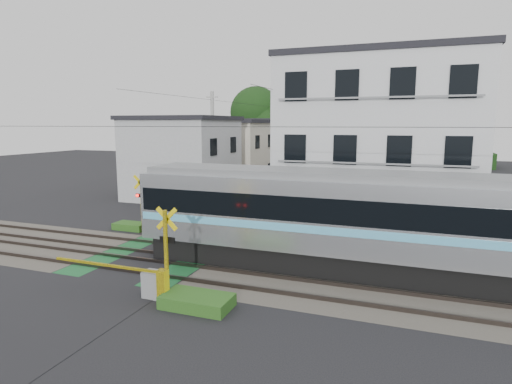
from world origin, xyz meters
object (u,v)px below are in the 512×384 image
at_px(pedestrian, 306,168).
at_px(crossing_signal_far, 150,220).
at_px(crossing_signal_near, 155,278).
at_px(apartment_block, 379,143).
at_px(commuter_train, 376,222).

bearing_deg(pedestrian, crossing_signal_far, 107.98).
height_order(crossing_signal_near, apartment_block, apartment_block).
bearing_deg(crossing_signal_near, pedestrian, 95.73).
bearing_deg(apartment_block, commuter_train, -85.43).
height_order(commuter_train, pedestrian, commuter_train).
distance_m(commuter_train, crossing_signal_near, 8.29).
xyz_separation_m(crossing_signal_near, apartment_block, (5.91, 13.15, 3.94)).
relative_size(apartment_block, pedestrian, 6.59).
distance_m(crossing_signal_near, crossing_signal_far, 8.95).
bearing_deg(commuter_train, pedestrian, 108.46).
bearing_deg(apartment_block, crossing_signal_near, -114.22).
relative_size(commuter_train, crossing_signal_near, 4.00).
bearing_deg(pedestrian, commuter_train, 129.83).
height_order(crossing_signal_far, pedestrian, crossing_signal_far).
bearing_deg(crossing_signal_far, crossing_signal_near, -54.71).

